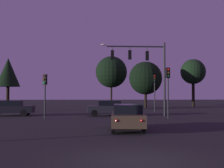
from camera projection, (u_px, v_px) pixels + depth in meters
ground_plane at (108, 113)px, 34.00m from camera, size 168.00×168.00×0.00m
traffic_signal_mast_arm at (145, 64)px, 29.13m from camera, size 6.31×0.40×7.15m
traffic_light_corner_left at (168, 83)px, 25.85m from camera, size 0.34×0.38×4.41m
traffic_light_corner_right at (45, 87)px, 25.56m from camera, size 0.37×0.39×3.82m
traffic_light_median at (155, 86)px, 35.16m from camera, size 0.31×0.36×4.43m
car_nearside_lane at (128, 117)px, 17.69m from camera, size 2.14×4.67×1.52m
car_crossing_left at (10, 108)px, 29.44m from camera, size 4.58×1.83×1.52m
car_crossing_right at (108, 108)px, 29.48m from camera, size 4.14×2.07×1.52m
tree_behind_sign at (193, 72)px, 50.78m from camera, size 4.22×4.22×8.05m
tree_left_far at (8, 73)px, 37.24m from camera, size 2.95×2.95×6.62m
tree_center_horizon at (111, 72)px, 51.94m from camera, size 5.44×5.44×8.68m
tree_right_cluster at (146, 78)px, 47.86m from camera, size 5.27×5.27×7.33m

